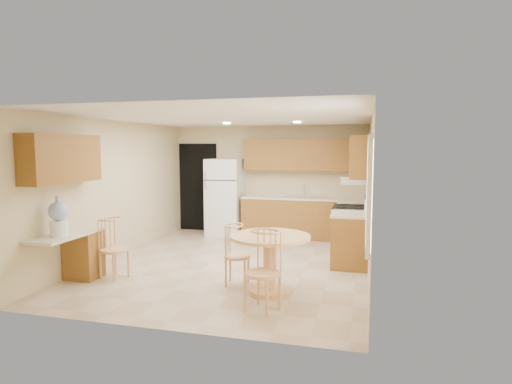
% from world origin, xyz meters
% --- Properties ---
extents(floor, '(5.50, 5.50, 0.00)m').
position_xyz_m(floor, '(0.00, 0.00, 0.00)').
color(floor, tan).
rests_on(floor, ground).
extents(ceiling, '(4.50, 5.50, 0.02)m').
position_xyz_m(ceiling, '(0.00, 0.00, 2.50)').
color(ceiling, white).
rests_on(ceiling, wall_back).
extents(wall_back, '(4.50, 0.02, 2.50)m').
position_xyz_m(wall_back, '(0.00, 2.75, 1.25)').
color(wall_back, '#CFBA8B').
rests_on(wall_back, floor).
extents(wall_front, '(4.50, 0.02, 2.50)m').
position_xyz_m(wall_front, '(0.00, -2.75, 1.25)').
color(wall_front, '#CFBA8B').
rests_on(wall_front, floor).
extents(wall_left, '(0.02, 5.50, 2.50)m').
position_xyz_m(wall_left, '(-2.25, 0.00, 1.25)').
color(wall_left, '#CFBA8B').
rests_on(wall_left, floor).
extents(wall_right, '(0.02, 5.50, 2.50)m').
position_xyz_m(wall_right, '(2.25, 0.00, 1.25)').
color(wall_right, '#CFBA8B').
rests_on(wall_right, floor).
extents(doorway, '(0.90, 0.02, 2.10)m').
position_xyz_m(doorway, '(-1.75, 2.73, 1.05)').
color(doorway, black).
rests_on(doorway, floor).
extents(base_cab_back, '(2.75, 0.60, 0.87)m').
position_xyz_m(base_cab_back, '(0.88, 2.45, 0.43)').
color(base_cab_back, '#8F5E24').
rests_on(base_cab_back, floor).
extents(counter_back, '(2.75, 0.63, 0.04)m').
position_xyz_m(counter_back, '(0.88, 2.45, 0.89)').
color(counter_back, beige).
rests_on(counter_back, base_cab_back).
extents(base_cab_right_a, '(0.60, 0.59, 0.87)m').
position_xyz_m(base_cab_right_a, '(1.95, 1.85, 0.43)').
color(base_cab_right_a, '#8F5E24').
rests_on(base_cab_right_a, floor).
extents(counter_right_a, '(0.63, 0.59, 0.04)m').
position_xyz_m(counter_right_a, '(1.95, 1.85, 0.89)').
color(counter_right_a, beige).
rests_on(counter_right_a, base_cab_right_a).
extents(base_cab_right_b, '(0.60, 0.80, 0.87)m').
position_xyz_m(base_cab_right_b, '(1.95, 0.40, 0.43)').
color(base_cab_right_b, '#8F5E24').
rests_on(base_cab_right_b, floor).
extents(counter_right_b, '(0.63, 0.80, 0.04)m').
position_xyz_m(counter_right_b, '(1.95, 0.40, 0.89)').
color(counter_right_b, beige).
rests_on(counter_right_b, base_cab_right_b).
extents(upper_cab_back, '(2.75, 0.33, 0.70)m').
position_xyz_m(upper_cab_back, '(0.88, 2.58, 1.85)').
color(upper_cab_back, '#8F5E24').
rests_on(upper_cab_back, wall_back).
extents(upper_cab_right, '(0.33, 2.42, 0.70)m').
position_xyz_m(upper_cab_right, '(2.08, 1.21, 1.85)').
color(upper_cab_right, '#8F5E24').
rests_on(upper_cab_right, wall_right).
extents(upper_cab_left, '(0.33, 1.40, 0.70)m').
position_xyz_m(upper_cab_left, '(-2.08, -1.60, 1.85)').
color(upper_cab_left, '#8F5E24').
rests_on(upper_cab_left, wall_left).
extents(sink, '(0.78, 0.44, 0.01)m').
position_xyz_m(sink, '(0.85, 2.45, 0.91)').
color(sink, silver).
rests_on(sink, counter_back).
extents(range_hood, '(0.50, 0.76, 0.14)m').
position_xyz_m(range_hood, '(2.00, 1.18, 1.42)').
color(range_hood, silver).
rests_on(range_hood, upper_cab_right).
extents(desk_pedestal, '(0.48, 0.42, 0.72)m').
position_xyz_m(desk_pedestal, '(-2.00, -1.32, 0.36)').
color(desk_pedestal, '#8F5E24').
rests_on(desk_pedestal, floor).
extents(desk_top, '(0.50, 1.20, 0.04)m').
position_xyz_m(desk_top, '(-2.00, -1.70, 0.75)').
color(desk_top, beige).
rests_on(desk_top, desk_pedestal).
extents(window, '(0.06, 1.12, 1.30)m').
position_xyz_m(window, '(2.23, -1.85, 1.50)').
color(window, white).
rests_on(window, wall_right).
extents(can_light_a, '(0.14, 0.14, 0.02)m').
position_xyz_m(can_light_a, '(-0.50, 1.20, 2.48)').
color(can_light_a, white).
rests_on(can_light_a, ceiling).
extents(can_light_b, '(0.14, 0.14, 0.02)m').
position_xyz_m(can_light_b, '(0.90, 1.20, 2.48)').
color(can_light_b, white).
rests_on(can_light_b, ceiling).
extents(refrigerator, '(0.77, 0.75, 1.75)m').
position_xyz_m(refrigerator, '(-0.95, 2.40, 0.87)').
color(refrigerator, white).
rests_on(refrigerator, floor).
extents(stove, '(0.65, 0.76, 1.09)m').
position_xyz_m(stove, '(1.92, 1.18, 0.47)').
color(stove, white).
rests_on(stove, floor).
extents(dining_table, '(1.10, 1.10, 0.82)m').
position_xyz_m(dining_table, '(0.93, -1.28, 0.53)').
color(dining_table, '#E2A971').
rests_on(dining_table, floor).
extents(chair_table_a, '(0.39, 0.50, 0.88)m').
position_xyz_m(chair_table_a, '(0.38, -1.12, 0.54)').
color(chair_table_a, '#E2A971').
rests_on(chair_table_a, floor).
extents(chair_table_b, '(0.44, 0.47, 0.99)m').
position_xyz_m(chair_table_b, '(0.98, -2.03, 0.60)').
color(chair_table_b, '#E2A971').
rests_on(chair_table_b, floor).
extents(chair_desk, '(0.41, 0.53, 0.92)m').
position_xyz_m(chair_desk, '(-1.55, -1.29, 0.56)').
color(chair_desk, '#E2A971').
rests_on(chair_desk, floor).
extents(water_crock, '(0.27, 0.27, 0.56)m').
position_xyz_m(water_crock, '(-2.00, -1.83, 1.02)').
color(water_crock, white).
rests_on(water_crock, desk_top).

